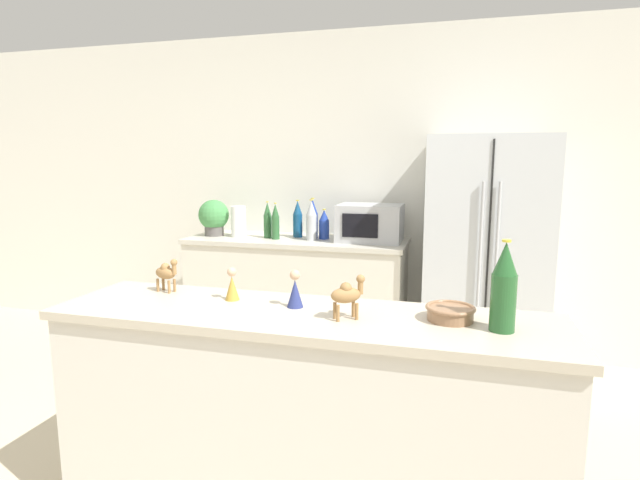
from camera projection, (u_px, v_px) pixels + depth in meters
wall_back at (355, 192)px, 4.10m from camera, size 8.00×0.06×2.55m
back_counter at (297, 295)px, 4.01m from camera, size 1.73×0.63×0.92m
refrigerator at (485, 258)px, 3.53m from camera, size 0.82×0.69×1.70m
bar_counter at (302, 423)px, 2.03m from camera, size 2.01×0.52×0.94m
potted_plant at (214, 217)px, 4.06m from camera, size 0.25×0.25×0.29m
paper_towel_roll at (238, 221)px, 4.01m from camera, size 0.12×0.12×0.25m
microwave at (370, 223)px, 3.78m from camera, size 0.48×0.37×0.28m
back_bottle_0 at (313, 219)px, 3.93m from camera, size 0.08×0.08×0.32m
back_bottle_1 at (268, 220)px, 3.95m from camera, size 0.06×0.06×0.29m
back_bottle_2 at (311, 221)px, 3.83m from camera, size 0.08×0.08×0.32m
back_bottle_3 at (298, 219)px, 3.98m from camera, size 0.08×0.08×0.30m
back_bottle_4 at (275, 222)px, 3.88m from camera, size 0.06×0.06×0.29m
back_bottle_5 at (324, 225)px, 3.89m from camera, size 0.08×0.08×0.24m
wine_bottle at (504, 288)px, 1.72m from camera, size 0.09×0.09×0.32m
fruit_bowl at (450, 312)px, 1.86m from camera, size 0.18×0.18×0.06m
camel_figurine at (347, 294)px, 1.86m from camera, size 0.13×0.11×0.17m
camel_figurine_second at (166, 272)px, 2.25m from camera, size 0.13×0.08×0.16m
wise_man_figurine_crimson at (232, 286)px, 2.13m from camera, size 0.06×0.06×0.14m
wise_man_figurine_purple at (295, 291)px, 2.02m from camera, size 0.07×0.07×0.16m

